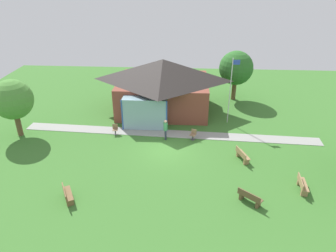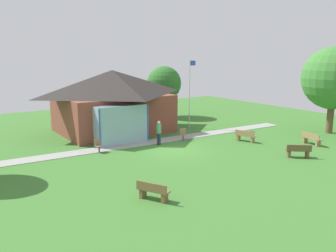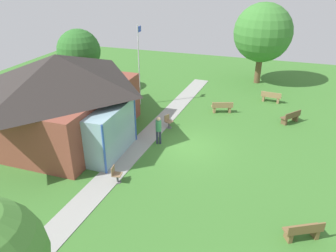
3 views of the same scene
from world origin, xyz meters
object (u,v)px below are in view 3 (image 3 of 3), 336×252
object	(u,v)px
tree_far_east	(263,33)
patio_chair_lawn_spare	(168,122)
bench_front_left	(303,231)
tree_behind_pavilion_right	(79,51)
flagpole	(139,63)
bench_lawn_far_right	(271,97)
pavilion	(63,95)
bench_front_right	(291,117)
patio_chair_west	(116,175)
visitor_on_path	(159,128)
bench_mid_right	(222,107)

from	to	relation	value
tree_far_east	patio_chair_lawn_spare	bearing A→B (deg)	157.26
bench_front_left	tree_behind_pavilion_right	xyz separation A→B (m)	(11.94, 16.99, 2.98)
flagpole	bench_lawn_far_right	distance (m)	10.48
pavilion	tree_behind_pavilion_right	size ratio (longest dim) A/B	1.83
bench_front_right	patio_chair_west	bearing A→B (deg)	-179.69
patio_chair_lawn_spare	visitor_on_path	size ratio (longest dim) A/B	0.49
bench_front_right	bench_mid_right	size ratio (longest dim) A/B	0.92
visitor_on_path	flagpole	bearing A→B (deg)	-67.74
bench_front_right	bench_front_left	world-z (taller)	same
tree_behind_pavilion_right	patio_chair_west	bearing A→B (deg)	-141.85
bench_front_left	bench_lawn_far_right	bearing A→B (deg)	69.02
flagpole	patio_chair_west	world-z (taller)	flagpole
bench_front_right	patio_chair_lawn_spare	distance (m)	8.25
bench_front_left	tree_behind_pavilion_right	size ratio (longest dim) A/B	0.30
visitor_on_path	tree_behind_pavilion_right	size ratio (longest dim) A/B	0.34
bench_front_right	bench_mid_right	xyz separation A→B (m)	(0.25, 4.67, 0.00)
patio_chair_west	bench_mid_right	bearing A→B (deg)	152.75
pavilion	tree_behind_pavilion_right	bearing A→B (deg)	24.93
pavilion	bench_front_right	xyz separation A→B (m)	(6.19, -13.23, -2.22)
pavilion	flagpole	world-z (taller)	flagpole
pavilion	visitor_on_path	distance (m)	6.06
tree_far_east	bench_mid_right	bearing A→B (deg)	166.75
bench_front_right	patio_chair_west	distance (m)	12.69
patio_chair_lawn_spare	tree_far_east	size ratio (longest dim) A/B	0.12
bench_front_left	patio_chair_west	size ratio (longest dim) A/B	1.78
visitor_on_path	tree_behind_pavilion_right	xyz separation A→B (m)	(6.57, 9.17, 2.36)
bench_front_right	patio_chair_lawn_spare	world-z (taller)	patio_chair_lawn_spare
patio_chair_west	tree_behind_pavilion_right	size ratio (longest dim) A/B	0.17
flagpole	patio_chair_lawn_spare	distance (m)	5.36
bench_lawn_far_right	tree_behind_pavilion_right	bearing A→B (deg)	-165.07
flagpole	bench_front_left	world-z (taller)	flagpole
bench_mid_right	tree_far_east	world-z (taller)	tree_far_east
bench_front_right	patio_chair_lawn_spare	size ratio (longest dim) A/B	1.67
pavilion	tree_far_east	size ratio (longest dim) A/B	1.36
bench_mid_right	tree_behind_pavilion_right	distance (m)	12.33
bench_lawn_far_right	patio_chair_west	bearing A→B (deg)	-110.76
bench_front_right	flagpole	bearing A→B (deg)	130.56
bench_front_left	bench_front_right	bearing A→B (deg)	63.84
flagpole	bench_lawn_far_right	bearing A→B (deg)	-69.10
flagpole	patio_chair_lawn_spare	world-z (taller)	flagpole
patio_chair_west	tree_behind_pavilion_right	world-z (taller)	tree_behind_pavilion_right
patio_chair_west	visitor_on_path	distance (m)	4.36
flagpole	patio_chair_west	size ratio (longest dim) A/B	6.87
tree_far_east	bench_front_right	bearing A→B (deg)	-160.50
bench_front_left	bench_mid_right	xyz separation A→B (m)	(11.11, 5.06, 0.00)
bench_lawn_far_right	tree_far_east	xyz separation A→B (m)	(4.54, 1.41, 4.02)
patio_chair_lawn_spare	pavilion	bearing A→B (deg)	-38.21
pavilion	tree_far_east	bearing A→B (deg)	-36.18
bench_front_right	bench_front_left	size ratio (longest dim) A/B	0.94
visitor_on_path	pavilion	bearing A→B (deg)	-3.47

